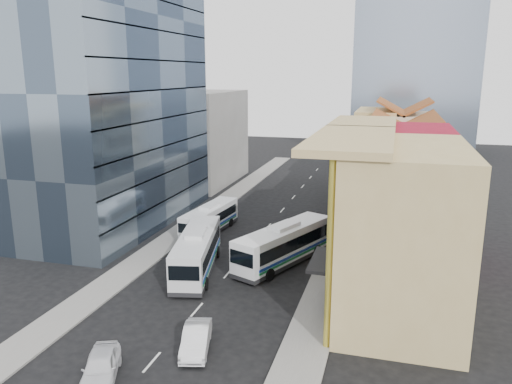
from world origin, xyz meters
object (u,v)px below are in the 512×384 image
(bus_left_near, at_px, (197,251))
(bus_right, at_px, (284,244))
(office_tower, at_px, (110,89))
(sedan_right, at_px, (196,339))
(bus_left_far, at_px, (210,218))
(sedan_left, at_px, (101,367))
(shophouse_tan, at_px, (403,231))

(bus_left_near, bearing_deg, bus_right, 16.01)
(office_tower, distance_m, bus_right, 25.94)
(office_tower, height_order, sedan_right, office_tower)
(office_tower, relative_size, bus_left_far, 3.05)
(bus_right, bearing_deg, bus_left_near, -128.04)
(bus_right, xyz_separation_m, sedan_left, (-6.00, -19.83, -1.10))
(office_tower, bearing_deg, bus_right, -19.54)
(bus_left_far, xyz_separation_m, sedan_left, (3.58, -26.44, -0.79))
(office_tower, height_order, bus_right, office_tower)
(bus_right, bearing_deg, sedan_left, -83.65)
(shophouse_tan, height_order, bus_left_far, shophouse_tan)
(office_tower, xyz_separation_m, bus_left_far, (11.50, -0.87, -13.42))
(sedan_left, distance_m, sedan_right, 5.83)
(bus_left_near, height_order, bus_right, bus_right)
(bus_left_far, bearing_deg, shophouse_tan, -28.01)
(office_tower, distance_m, bus_left_near, 22.42)
(bus_left_near, relative_size, bus_left_far, 1.18)
(shophouse_tan, bearing_deg, bus_left_near, 170.58)
(bus_left_far, relative_size, sedan_left, 2.13)
(shophouse_tan, height_order, sedan_right, shophouse_tan)
(shophouse_tan, distance_m, bus_left_near, 17.45)
(shophouse_tan, xyz_separation_m, sedan_left, (-15.92, -13.31, -5.22))
(bus_left_near, relative_size, sedan_right, 2.59)
(office_tower, distance_m, sedan_left, 34.29)
(shophouse_tan, distance_m, sedan_left, 21.39)
(sedan_left, bearing_deg, shophouse_tan, 17.07)
(shophouse_tan, xyz_separation_m, sedan_right, (-11.97, -9.02, -5.26))
(bus_right, bearing_deg, sedan_right, -74.34)
(shophouse_tan, relative_size, sedan_left, 3.04)
(bus_left_far, distance_m, bus_right, 11.65)
(sedan_left, bearing_deg, sedan_right, 24.55)
(shophouse_tan, relative_size, bus_right, 1.19)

